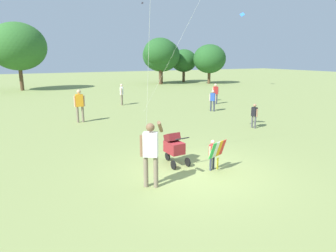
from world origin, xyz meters
TOP-DOWN VIEW (x-y plane):
  - ground_plane at (0.00, 0.00)m, footprint 120.00×120.00m
  - treeline_distant at (1.05, 26.82)m, footprint 40.10×7.24m
  - child_with_butterfly_kite at (0.50, -0.01)m, footprint 0.68×0.46m
  - person_adult_flyer at (-1.64, -0.26)m, footprint 0.69×0.48m
  - stroller at (-0.32, 1.00)m, footprint 0.58×1.10m
  - person_red_shirt at (8.02, 10.59)m, footprint 0.47×0.25m
  - person_sitting_far at (-1.84, 8.66)m, footprint 0.55×0.25m
  - person_couple_left at (1.85, 13.17)m, footprint 0.32×0.44m
  - person_kid_running at (5.39, 3.67)m, footprint 0.19×0.37m
  - person_back_turned at (6.19, 8.28)m, footprint 0.32×0.33m

SIDE VIEW (x-z plane):
  - ground_plane at x=0.00m, z-range 0.00..0.00m
  - child_with_butterfly_kite at x=0.50m, z-range 0.11..1.06m
  - stroller at x=-0.32m, z-range 0.09..1.12m
  - person_kid_running at x=5.39m, z-range 0.11..1.28m
  - person_back_turned at x=6.19m, z-range 0.12..1.45m
  - person_red_shirt at x=8.02m, z-range 0.13..1.61m
  - person_couple_left at x=1.85m, z-range 0.13..1.63m
  - person_sitting_far at x=-1.84m, z-range 0.15..1.86m
  - person_adult_flyer at x=-1.64m, z-range 0.14..1.94m
  - treeline_distant at x=1.05m, z-range 0.27..6.91m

